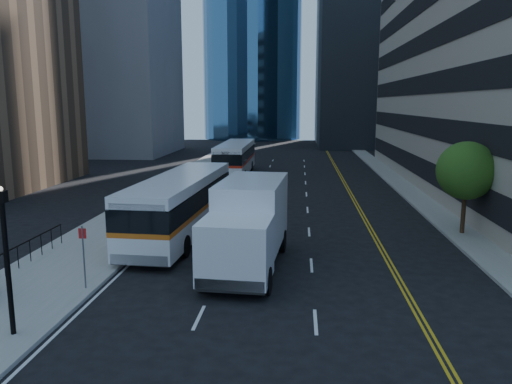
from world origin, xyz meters
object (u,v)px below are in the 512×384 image
box_truck (248,224)px  lamp_post (6,255)px  street_tree (466,171)px  bus_rear (236,158)px  bus_front (181,203)px

box_truck → lamp_post: bearing=-127.6°
street_tree → box_truck: 13.18m
bus_rear → box_truck: box_truck is taller
lamp_post → bus_front: 12.90m
street_tree → bus_front: (-15.60, -1.35, -1.81)m
street_tree → lamp_post: street_tree is taller
lamp_post → bus_front: lamp_post is taller
bus_front → bus_rear: size_ratio=1.03×
lamp_post → bus_rear: bearing=86.2°
street_tree → lamp_post: (-18.00, -14.00, -0.92)m
street_tree → bus_front: bearing=-175.0°
street_tree → lamp_post: size_ratio=1.12×
lamp_post → bus_front: (2.40, 12.65, -0.90)m
street_tree → bus_front: street_tree is taller
street_tree → box_truck: bearing=-150.1°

